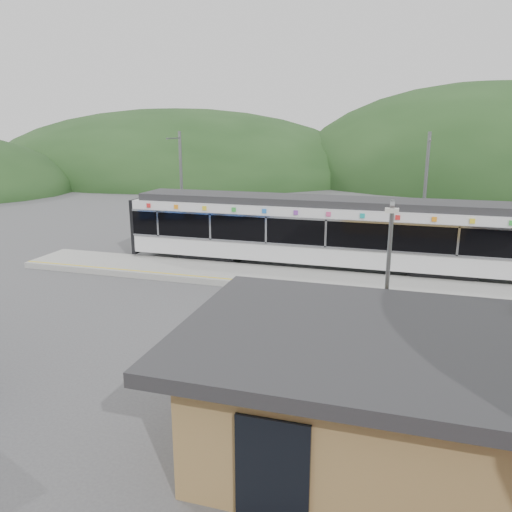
# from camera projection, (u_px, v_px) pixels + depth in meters

# --- Properties ---
(ground) EXTENTS (120.00, 120.00, 0.00)m
(ground) POSITION_uv_depth(u_px,v_px,m) (250.00, 302.00, 21.19)
(ground) COLOR #4C4C4F
(ground) RESTS_ON ground
(hills) EXTENTS (146.00, 149.00, 26.00)m
(hills) POSITION_uv_depth(u_px,v_px,m) (403.00, 279.00, 24.39)
(hills) COLOR #1E3D19
(hills) RESTS_ON ground
(platform) EXTENTS (26.00, 3.20, 0.30)m
(platform) POSITION_uv_depth(u_px,v_px,m) (270.00, 277.00, 24.21)
(platform) COLOR #9E9E99
(platform) RESTS_ON ground
(yellow_line) EXTENTS (26.00, 0.10, 0.01)m
(yellow_line) POSITION_uv_depth(u_px,v_px,m) (263.00, 282.00, 22.97)
(yellow_line) COLOR yellow
(yellow_line) RESTS_ON platform
(train) EXTENTS (20.44, 3.01, 3.74)m
(train) POSITION_uv_depth(u_px,v_px,m) (321.00, 230.00, 25.69)
(train) COLOR black
(train) RESTS_ON ground
(catenary_mast_west) EXTENTS (0.18, 1.80, 7.00)m
(catenary_mast_west) POSITION_uv_depth(u_px,v_px,m) (181.00, 188.00, 30.15)
(catenary_mast_west) COLOR slate
(catenary_mast_west) RESTS_ON ground
(catenary_mast_east) EXTENTS (0.18, 1.80, 7.00)m
(catenary_mast_east) POSITION_uv_depth(u_px,v_px,m) (424.00, 197.00, 26.29)
(catenary_mast_east) COLOR slate
(catenary_mast_east) RESTS_ON ground
(station_shelter) EXTENTS (9.20, 6.20, 3.00)m
(station_shelter) POSITION_uv_depth(u_px,v_px,m) (391.00, 397.00, 10.79)
(station_shelter) COLOR olive
(station_shelter) RESTS_ON ground
(lamp_post) EXTENTS (0.35, 0.95, 5.30)m
(lamp_post) POSITION_uv_depth(u_px,v_px,m) (387.00, 276.00, 13.92)
(lamp_post) COLOR slate
(lamp_post) RESTS_ON ground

